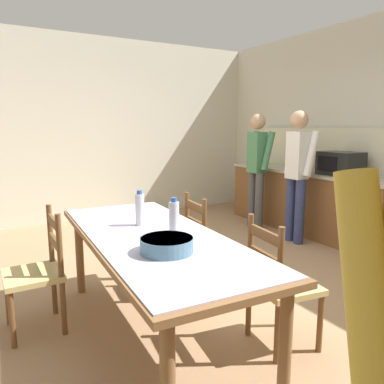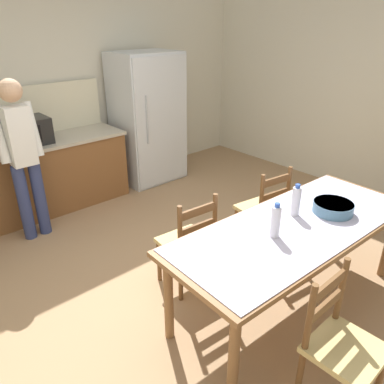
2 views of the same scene
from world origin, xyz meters
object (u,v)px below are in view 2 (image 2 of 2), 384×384
object	(u,v)px
serving_bowl	(333,207)
refrigerator	(148,119)
bottle_off_centre	(296,201)
chair_side_near_left	(340,345)
microwave	(26,132)
person_at_counter	(22,154)
bottle_near_centre	(276,221)
chair_side_far_left	(188,243)
dining_table	(296,233)
chair_side_far_right	(264,209)

from	to	relation	value
serving_bowl	refrigerator	bearing A→B (deg)	82.99
bottle_off_centre	chair_side_near_left	world-z (taller)	bottle_off_centre
microwave	person_at_counter	distance (m)	0.57
person_at_counter	chair_side_near_left	bearing A→B (deg)	-168.86
person_at_counter	microwave	bearing A→B (deg)	-24.36
serving_bowl	bottle_near_centre	bearing A→B (deg)	172.05
chair_side_far_left	person_at_counter	distance (m)	1.98
serving_bowl	chair_side_near_left	distance (m)	1.16
dining_table	serving_bowl	bearing A→B (deg)	-11.91
refrigerator	chair_side_far_right	size ratio (longest dim) A/B	2.00
bottle_off_centre	chair_side_near_left	distance (m)	1.13
bottle_off_centre	refrigerator	bearing A→B (deg)	77.47
dining_table	chair_side_far_right	xyz separation A→B (m)	(0.52, 0.71, -0.25)
microwave	dining_table	world-z (taller)	microwave
microwave	refrigerator	bearing A→B (deg)	-0.64
refrigerator	bottle_off_centre	distance (m)	2.99
microwave	bottle_off_centre	bearing A→B (deg)	-70.50
dining_table	chair_side_far_right	bearing A→B (deg)	53.58
refrigerator	chair_side_far_left	size ratio (longest dim) A/B	2.00
dining_table	chair_side_far_left	distance (m)	0.91
bottle_near_centre	person_at_counter	bearing A→B (deg)	109.43
person_at_counter	chair_side_far_left	bearing A→B (deg)	-158.68
serving_bowl	chair_side_far_left	world-z (taller)	chair_side_far_left
serving_bowl	chair_side_far_left	bearing A→B (deg)	135.78
chair_side_far_left	chair_side_near_left	bearing A→B (deg)	92.52
chair_side_near_left	bottle_near_centre	bearing A→B (deg)	70.08
dining_table	bottle_off_centre	xyz separation A→B (m)	(0.11, 0.10, 0.20)
bottle_off_centre	chair_side_near_left	bearing A→B (deg)	-128.36
serving_bowl	chair_side_far_left	size ratio (longest dim) A/B	0.35
dining_table	serving_bowl	world-z (taller)	serving_bowl
dining_table	bottle_off_centre	distance (m)	0.25
dining_table	person_at_counter	distance (m)	2.79
chair_side_far_left	bottle_off_centre	bearing A→B (deg)	137.03
dining_table	person_at_counter	bearing A→B (deg)	114.70
chair_side_near_left	refrigerator	bearing A→B (deg)	70.34
bottle_off_centre	dining_table	bearing A→B (deg)	-137.75
chair_side_near_left	dining_table	bearing A→B (deg)	52.69
chair_side_near_left	chair_side_far_left	xyz separation A→B (m)	(0.06, 1.45, 0.00)
dining_table	serving_bowl	size ratio (longest dim) A/B	6.98
serving_bowl	person_at_counter	size ratio (longest dim) A/B	0.19
refrigerator	person_at_counter	distance (m)	1.99
chair_side_far_right	person_at_counter	bearing A→B (deg)	-39.48
refrigerator	bottle_near_centre	world-z (taller)	refrigerator
dining_table	bottle_near_centre	world-z (taller)	bottle_near_centre
refrigerator	chair_side_far_left	distance (m)	2.63
chair_side_far_left	chair_side_far_right	size ratio (longest dim) A/B	1.00
dining_table	bottle_near_centre	size ratio (longest dim) A/B	8.27
microwave	serving_bowl	size ratio (longest dim) A/B	1.56
bottle_near_centre	bottle_off_centre	size ratio (longest dim) A/B	1.00
chair_side_far_left	chair_side_far_right	xyz separation A→B (m)	(0.99, -0.04, 0.00)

